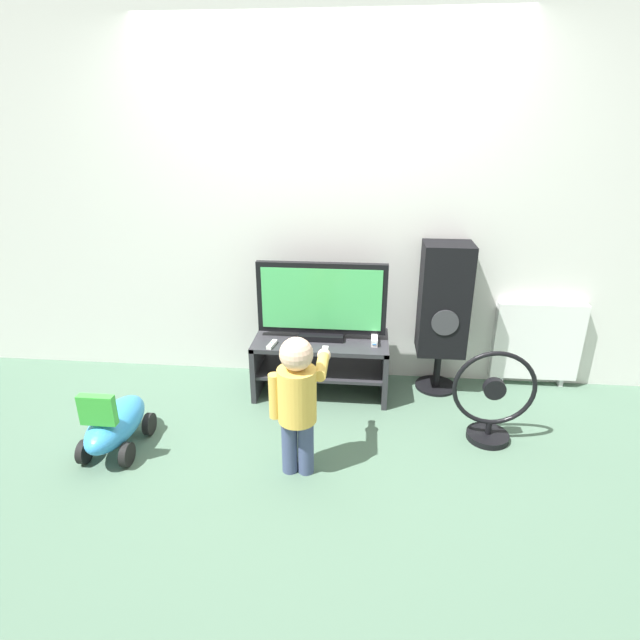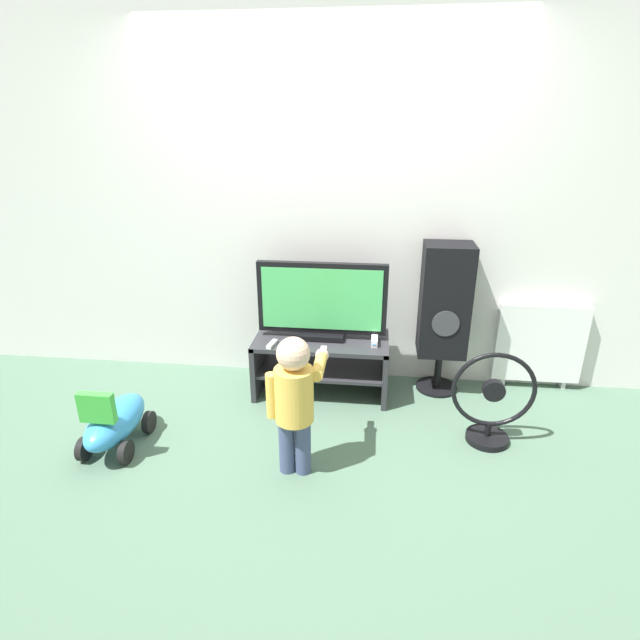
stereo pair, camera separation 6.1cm
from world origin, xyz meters
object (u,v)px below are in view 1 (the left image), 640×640
(child, at_px, (298,395))
(remote_primary, at_px, (272,344))
(ride_on_toy, at_px, (115,424))
(radiator, at_px, (537,341))
(speaker_tower, at_px, (444,302))
(floor_fan, at_px, (492,401))
(game_console, at_px, (374,338))
(television, at_px, (322,302))

(child, bearing_deg, remote_primary, 110.68)
(ride_on_toy, height_order, radiator, radiator)
(speaker_tower, xyz_separation_m, floor_fan, (0.25, -0.63, -0.41))
(floor_fan, bearing_deg, speaker_tower, 111.22)
(game_console, bearing_deg, radiator, 12.82)
(remote_primary, relative_size, speaker_tower, 0.12)
(speaker_tower, distance_m, radiator, 0.80)
(television, distance_m, game_console, 0.45)
(speaker_tower, height_order, ride_on_toy, speaker_tower)
(child, relative_size, floor_fan, 1.36)
(television, relative_size, floor_fan, 1.48)
(remote_primary, height_order, ride_on_toy, ride_on_toy)
(floor_fan, bearing_deg, television, 154.35)
(television, bearing_deg, remote_primary, -150.41)
(remote_primary, bearing_deg, radiator, 12.23)
(television, xyz_separation_m, ride_on_toy, (-1.16, -0.84, -0.52))
(speaker_tower, bearing_deg, game_console, -162.17)
(remote_primary, bearing_deg, child, -69.32)
(radiator, bearing_deg, game_console, -167.18)
(television, xyz_separation_m, game_console, (0.37, -0.05, -0.24))
(ride_on_toy, bearing_deg, radiator, 21.26)
(television, bearing_deg, child, -92.53)
(television, distance_m, ride_on_toy, 1.52)
(floor_fan, bearing_deg, ride_on_toy, -172.16)
(child, xyz_separation_m, speaker_tower, (0.89, 1.04, 0.19))
(television, bearing_deg, floor_fan, -25.65)
(television, distance_m, remote_primary, 0.45)
(child, xyz_separation_m, floor_fan, (1.14, 0.41, -0.22))
(television, height_order, floor_fan, television)
(game_console, distance_m, child, 0.98)
(child, bearing_deg, ride_on_toy, 175.03)
(game_console, xyz_separation_m, radiator, (1.19, 0.27, -0.09))
(ride_on_toy, relative_size, radiator, 0.88)
(television, bearing_deg, radiator, 8.20)
(speaker_tower, bearing_deg, child, -130.53)
(radiator, bearing_deg, remote_primary, -167.77)
(ride_on_toy, xyz_separation_m, radiator, (2.73, 1.06, 0.18))
(ride_on_toy, bearing_deg, remote_primary, 37.88)
(television, distance_m, radiator, 1.62)
(child, relative_size, radiator, 1.27)
(remote_primary, xyz_separation_m, speaker_tower, (1.17, 0.29, 0.24))
(game_console, height_order, ride_on_toy, game_console)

